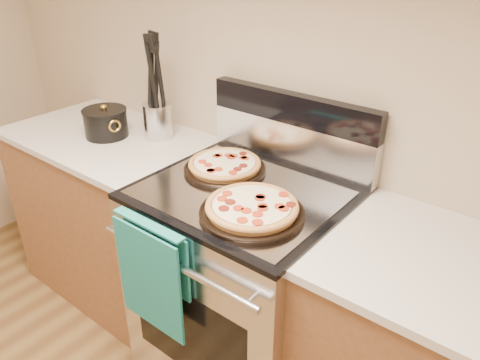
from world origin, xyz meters
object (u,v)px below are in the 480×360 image
Objects in this scene: range_body at (244,287)px; utensil_crock at (158,121)px; pepperoni_pizza_back at (225,166)px; pepperoni_pizza_front at (252,209)px; saucepan at (106,124)px.

utensil_crock is at bearing 165.36° from range_body.
utensil_crock is at bearing 168.54° from pepperoni_pizza_back.
pepperoni_pizza_front is (0.29, -0.20, 0.00)m from pepperoni_pizza_back.
utensil_crock is (-0.65, 0.17, 0.54)m from range_body.
pepperoni_pizza_back is at bearing -11.46° from utensil_crock.
utensil_crock reaches higher than range_body.
range_body is 5.34× the size of utensil_crock.
range_body is 0.53m from pepperoni_pizza_front.
pepperoni_pizza_front is 1.01m from saucepan.
range_body is 0.87m from utensil_crock.
pepperoni_pizza_back is 1.94× the size of utensil_crock.
pepperoni_pizza_back reaches higher than range_body.
utensil_crock is 0.25m from saucepan.
pepperoni_pizza_back is 0.92× the size of pepperoni_pizza_front.
saucepan reaches higher than pepperoni_pizza_back.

